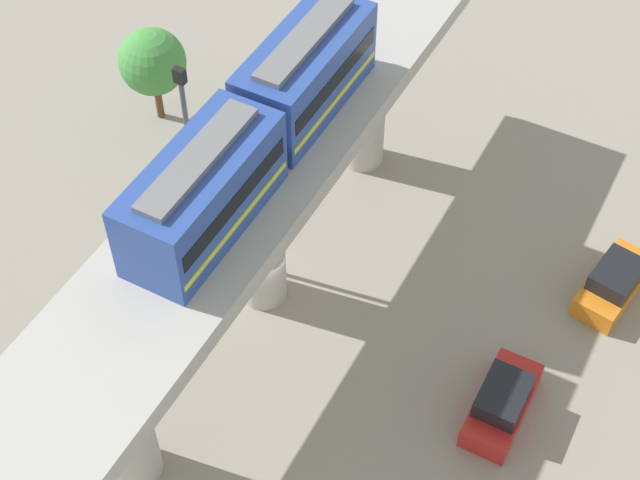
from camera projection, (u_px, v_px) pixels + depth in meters
name	position (u px, v px, depth m)	size (l,w,h in m)	color
ground_plane	(264.00, 293.00, 39.96)	(120.00, 120.00, 0.00)	gray
viaduct	(258.00, 200.00, 35.69)	(5.20, 28.00, 7.47)	#B7B2AA
train	(257.00, 129.00, 33.30)	(2.64, 13.55, 3.24)	#2D4CA5
parked_car_red	(502.00, 403.00, 35.64)	(1.84, 4.22, 1.76)	red
parked_car_orange	(614.00, 283.00, 39.37)	(2.45, 4.44, 1.76)	orange
tree_near_viaduct	(152.00, 62.00, 44.65)	(3.20, 3.20, 4.95)	brown
signal_post	(192.00, 160.00, 37.19)	(0.44, 0.28, 10.07)	#4C4C51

